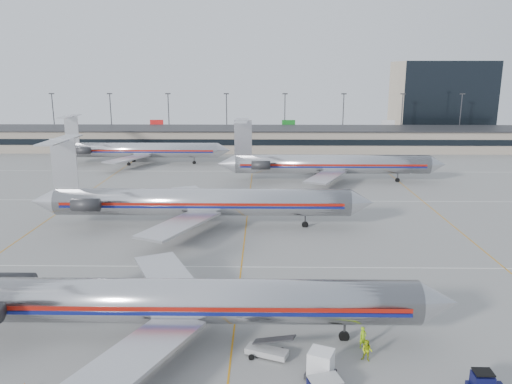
{
  "coord_description": "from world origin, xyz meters",
  "views": [
    {
      "loc": [
        2.51,
        -43.36,
        21.77
      ],
      "look_at": [
        1.41,
        27.88,
        4.5
      ],
      "focal_mm": 35.0,
      "sensor_mm": 36.0,
      "label": 1
    }
  ],
  "objects_px": {
    "jet_second_row": "(196,202)",
    "belt_loader": "(268,350)",
    "jet_foreground": "(165,300)",
    "uld_container": "(321,364)"
  },
  "relations": [
    {
      "from": "jet_foreground",
      "to": "uld_container",
      "type": "height_order",
      "value": "jet_foreground"
    },
    {
      "from": "belt_loader",
      "to": "jet_foreground",
      "type": "bearing_deg",
      "value": -175.6
    },
    {
      "from": "jet_foreground",
      "to": "jet_second_row",
      "type": "bearing_deg",
      "value": 93.0
    },
    {
      "from": "jet_foreground",
      "to": "belt_loader",
      "type": "xyz_separation_m",
      "value": [
        8.45,
        -2.55,
        -2.96
      ]
    },
    {
      "from": "jet_second_row",
      "to": "uld_container",
      "type": "relative_size",
      "value": 19.42
    },
    {
      "from": "jet_second_row",
      "to": "belt_loader",
      "type": "height_order",
      "value": "jet_second_row"
    },
    {
      "from": "jet_second_row",
      "to": "uld_container",
      "type": "height_order",
      "value": "jet_second_row"
    },
    {
      "from": "jet_foreground",
      "to": "belt_loader",
      "type": "bearing_deg",
      "value": -16.8
    },
    {
      "from": "uld_container",
      "to": "belt_loader",
      "type": "xyz_separation_m",
      "value": [
        -3.82,
        2.7,
        -0.53
      ]
    },
    {
      "from": "uld_container",
      "to": "jet_foreground",
      "type": "bearing_deg",
      "value": 179.16
    }
  ]
}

